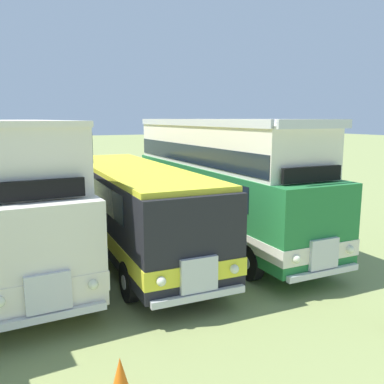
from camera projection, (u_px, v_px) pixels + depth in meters
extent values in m
cube|color=silver|center=(20.00, 213.00, 12.58)|extent=(2.69, 10.05, 2.30)
cube|color=silver|center=(21.00, 232.00, 12.69)|extent=(2.73, 10.10, 0.44)
cube|color=#19232D|center=(17.00, 192.00, 12.82)|extent=(2.68, 7.66, 0.76)
cube|color=#19232D|center=(44.00, 231.00, 8.16)|extent=(2.20, 0.14, 0.90)
cube|color=silver|center=(49.00, 293.00, 8.29)|extent=(0.90, 0.14, 0.80)
cube|color=silver|center=(50.00, 316.00, 8.35)|extent=(2.30, 0.18, 0.16)
sphere|color=#EAEACC|center=(93.00, 284.00, 8.69)|extent=(0.22, 0.22, 0.22)
cube|color=silver|center=(14.00, 150.00, 12.46)|extent=(2.57, 9.15, 1.50)
cube|color=silver|center=(12.00, 123.00, 12.32)|extent=(2.64, 9.25, 0.14)
cube|color=#19232D|center=(14.00, 140.00, 12.41)|extent=(2.61, 9.05, 0.68)
cube|color=black|center=(38.00, 190.00, 8.46)|extent=(1.90, 0.16, 0.40)
cylinder|color=black|center=(87.00, 281.00, 10.35)|extent=(0.30, 1.05, 1.04)
cylinder|color=silver|center=(93.00, 280.00, 10.42)|extent=(0.03, 0.36, 0.36)
cylinder|color=black|center=(45.00, 223.00, 16.10)|extent=(0.30, 1.05, 1.04)
cylinder|color=silver|center=(49.00, 223.00, 16.17)|extent=(0.03, 0.36, 0.36)
cube|color=black|center=(134.00, 205.00, 13.70)|extent=(2.94, 10.18, 2.30)
cube|color=yellow|center=(134.00, 223.00, 13.80)|extent=(2.99, 10.23, 0.44)
cube|color=#19232D|center=(130.00, 186.00, 13.95)|extent=(2.87, 7.79, 0.76)
cube|color=#19232D|center=(197.00, 219.00, 9.11)|extent=(2.20, 0.20, 0.90)
cube|color=silver|center=(199.00, 275.00, 9.23)|extent=(0.90, 0.16, 0.80)
cube|color=silver|center=(200.00, 296.00, 9.29)|extent=(2.30, 0.24, 0.16)
sphere|color=#EAEACC|center=(234.00, 269.00, 9.59)|extent=(0.22, 0.22, 0.22)
sphere|color=#EAEACC|center=(161.00, 281.00, 8.86)|extent=(0.22, 0.22, 0.22)
cube|color=yellow|center=(133.00, 169.00, 13.48)|extent=(2.89, 9.78, 0.14)
cylinder|color=black|center=(211.00, 268.00, 11.28)|extent=(0.33, 1.05, 1.04)
cylinder|color=silver|center=(216.00, 267.00, 11.34)|extent=(0.04, 0.36, 0.36)
cylinder|color=black|center=(129.00, 281.00, 10.35)|extent=(0.33, 1.05, 1.04)
cylinder|color=silver|center=(124.00, 282.00, 10.29)|extent=(0.04, 0.36, 0.36)
cylinder|color=black|center=(139.00, 216.00, 17.28)|extent=(0.33, 1.05, 1.04)
cylinder|color=silver|center=(142.00, 216.00, 17.34)|extent=(0.04, 0.36, 0.36)
cylinder|color=black|center=(83.00, 222.00, 16.35)|extent=(0.33, 1.05, 1.04)
cylinder|color=silver|center=(79.00, 222.00, 16.29)|extent=(0.04, 0.36, 0.36)
cube|color=#237538|center=(221.00, 196.00, 15.40)|extent=(2.78, 10.87, 2.30)
cube|color=silver|center=(221.00, 212.00, 15.50)|extent=(2.82, 10.91, 0.44)
cube|color=#19232D|center=(216.00, 178.00, 15.65)|extent=(2.75, 8.47, 0.76)
cube|color=#19232D|center=(324.00, 206.00, 10.53)|extent=(2.20, 0.16, 0.90)
cube|color=silver|center=(324.00, 254.00, 10.65)|extent=(0.90, 0.14, 0.80)
cube|color=silver|center=(324.00, 273.00, 10.71)|extent=(2.30, 0.20, 0.16)
sphere|color=#EAEACC|center=(350.00, 249.00, 11.02)|extent=(0.22, 0.22, 0.22)
sphere|color=#EAEACC|center=(296.00, 259.00, 10.26)|extent=(0.22, 0.22, 0.22)
cube|color=silver|center=(218.00, 144.00, 15.29)|extent=(2.66, 9.96, 1.50)
cube|color=silver|center=(316.00, 124.00, 10.56)|extent=(2.40, 0.16, 0.24)
cube|color=silver|center=(172.00, 122.00, 19.11)|extent=(2.40, 0.16, 0.24)
cube|color=silver|center=(246.00, 122.00, 15.65)|extent=(0.36, 9.90, 0.24)
cube|color=silver|center=(189.00, 122.00, 14.64)|extent=(0.36, 9.90, 0.24)
cube|color=#19232D|center=(218.00, 152.00, 15.34)|extent=(2.70, 9.87, 0.64)
cube|color=black|center=(312.00, 174.00, 10.83)|extent=(1.90, 0.17, 0.40)
cylinder|color=black|center=(314.00, 251.00, 12.70)|extent=(0.31, 1.05, 1.04)
cylinder|color=silver|center=(317.00, 251.00, 12.77)|extent=(0.03, 0.36, 0.36)
cylinder|color=black|center=(250.00, 262.00, 11.74)|extent=(0.31, 1.05, 1.04)
cylinder|color=silver|center=(246.00, 263.00, 11.67)|extent=(0.03, 0.36, 0.36)
cylinder|color=black|center=(204.00, 206.00, 19.30)|extent=(0.31, 1.05, 1.04)
cylinder|color=silver|center=(207.00, 206.00, 19.36)|extent=(0.03, 0.36, 0.36)
cylinder|color=black|center=(158.00, 210.00, 18.33)|extent=(0.31, 1.05, 1.04)
cylinder|color=silver|center=(155.00, 211.00, 18.27)|extent=(0.03, 0.36, 0.36)
cone|color=orange|center=(120.00, 377.00, 6.80)|extent=(0.36, 0.36, 0.70)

